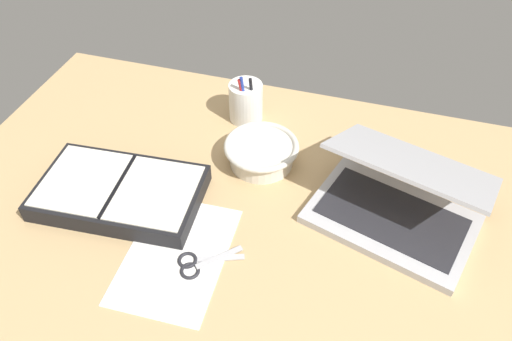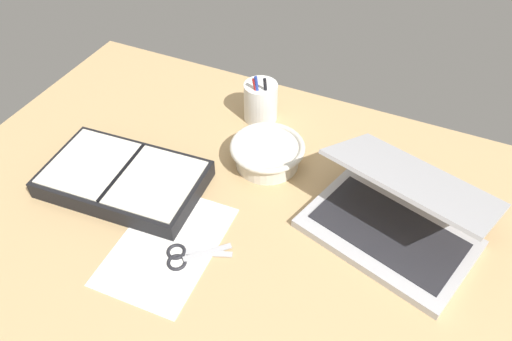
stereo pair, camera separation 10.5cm
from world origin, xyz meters
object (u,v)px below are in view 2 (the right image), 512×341
at_px(pen_cup, 261,102).
at_px(scissors, 184,256).
at_px(laptop, 397,215).
at_px(bowl, 267,153).
at_px(planner, 124,179).

bearing_deg(pen_cup, scissors, -84.46).
height_order(laptop, scissors, laptop).
height_order(laptop, pen_cup, laptop).
bearing_deg(pen_cup, bowl, -60.51).
distance_m(pen_cup, planner, 0.39).
height_order(laptop, bowl, laptop).
xyz_separation_m(laptop, planner, (-0.57, -0.12, -0.03)).
height_order(bowl, pen_cup, pen_cup).
xyz_separation_m(laptop, pen_cup, (-0.40, 0.22, 0.00)).
relative_size(pen_cup, planner, 0.39).
bearing_deg(bowl, planner, -142.38).
relative_size(planner, scissors, 2.88).
distance_m(bowl, pen_cup, 0.17).
height_order(planner, scissors, planner).
distance_m(laptop, bowl, 0.32).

